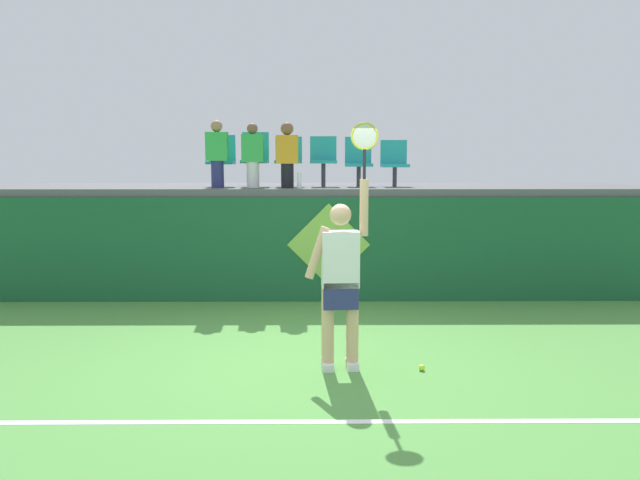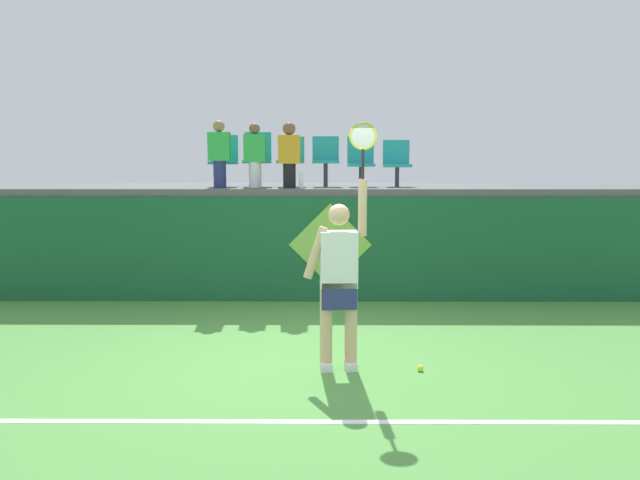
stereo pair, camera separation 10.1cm
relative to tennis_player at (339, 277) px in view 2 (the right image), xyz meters
The scene contains 17 objects.
ground_plane 1.07m from the tennis_player, 163.17° to the left, with size 40.00×40.00×0.00m, color #519342.
court_back_wall 3.20m from the tennis_player, 97.32° to the left, with size 11.26×0.20×1.61m, color #195633.
spectator_platform 4.45m from the tennis_player, 95.32° to the left, with size 11.26×2.51×0.12m, color #56565B.
court_baseline_stripe 1.70m from the tennis_player, 107.03° to the right, with size 10.13×0.08×0.01m, color white.
tennis_player is the anchor object (origin of this frame).
tennis_ball 1.27m from the tennis_player, ahead, with size 0.07×0.07×0.07m, color #D1E533.
water_bottle 3.49m from the tennis_player, 98.72° to the left, with size 0.07×0.07×0.24m, color white.
stadium_chair_0 4.59m from the tennis_player, 114.25° to the left, with size 0.44×0.42×0.85m.
stadium_chair_1 4.41m from the tennis_player, 107.32° to the left, with size 0.44×0.42×0.90m.
stadium_chair_2 4.27m from the tennis_player, 99.94° to the left, with size 0.44×0.42×0.82m.
stadium_chair_3 4.21m from the tennis_player, 91.84° to the left, with size 0.44×0.42×0.83m.
stadium_chair_4 4.23m from the tennis_player, 83.60° to the left, with size 0.44×0.42×0.82m.
stadium_chair_5 4.32m from the tennis_player, 75.42° to the left, with size 0.44×0.42×0.77m.
spectator_0 4.23m from the tennis_player, 116.82° to the left, with size 0.34×0.20×1.06m.
spectator_1 3.85m from the tennis_player, 101.22° to the left, with size 0.34×0.20×1.03m.
spectator_2 4.05m from the tennis_player, 109.11° to the left, with size 0.34×0.20×1.02m.
wall_signage_mount 3.22m from the tennis_player, 91.14° to the left, with size 1.27×0.01×1.52m.
Camera 2 is at (0.24, -6.39, 2.20)m, focal length 34.68 mm.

